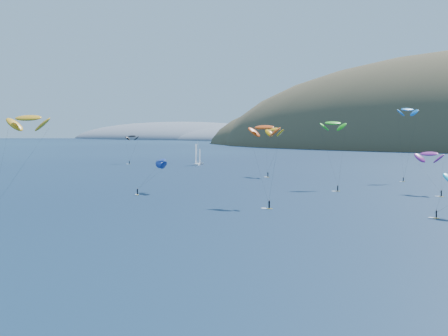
% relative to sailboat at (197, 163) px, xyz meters
% --- Properties ---
extents(ground, '(2800.00, 2800.00, 0.00)m').
position_rel_sailboat_xyz_m(ground, '(98.32, -206.29, -0.98)').
color(ground, black).
rests_on(ground, ground).
extents(headland, '(460.00, 250.00, 60.00)m').
position_rel_sailboat_xyz_m(headland, '(-346.94, 543.79, -4.35)').
color(headland, slate).
rests_on(headland, ground).
extents(sailboat, '(10.33, 9.62, 12.34)m').
position_rel_sailboat_xyz_m(sailboat, '(0.00, 0.00, 0.00)').
color(sailboat, silver).
rests_on(sailboat, ground).
extents(kitesurfer_1, '(10.44, 12.06, 21.32)m').
position_rel_sailboat_xyz_m(kitesurfer_1, '(63.11, -42.10, 17.65)').
color(kitesurfer_1, gold).
rests_on(kitesurfer_1, ground).
extents(kitesurfer_2, '(11.12, 14.12, 24.80)m').
position_rel_sailboat_xyz_m(kitesurfer_2, '(57.70, -165.23, 20.95)').
color(kitesurfer_2, gold).
rests_on(kitesurfer_2, ground).
extents(kitesurfer_3, '(10.29, 13.94, 23.30)m').
position_rel_sailboat_xyz_m(kitesurfer_3, '(100.10, -76.62, 19.98)').
color(kitesurfer_3, gold).
rests_on(kitesurfer_3, ground).
extents(kitesurfer_4, '(8.15, 7.89, 28.16)m').
position_rel_sailboat_xyz_m(kitesurfer_4, '(114.98, -39.94, 24.96)').
color(kitesurfer_4, gold).
rests_on(kitesurfer_4, ground).
extents(kitesurfer_6, '(10.37, 10.00, 14.29)m').
position_rel_sailboat_xyz_m(kitesurfer_6, '(130.88, -78.95, 10.86)').
color(kitesurfer_6, gold).
rests_on(kitesurfer_6, ground).
extents(kitesurfer_9, '(9.75, 9.49, 21.98)m').
position_rel_sailboat_xyz_m(kitesurfer_9, '(99.75, -126.21, 18.69)').
color(kitesurfer_9, gold).
rests_on(kitesurfer_9, ground).
extents(kitesurfer_10, '(8.43, 14.59, 11.85)m').
position_rel_sailboat_xyz_m(kitesurfer_10, '(59.46, -114.79, 8.62)').
color(kitesurfer_10, gold).
rests_on(kitesurfer_10, ground).
extents(kitesurfer_12, '(7.78, 8.35, 16.51)m').
position_rel_sailboat_xyz_m(kitesurfer_12, '(-38.20, -4.66, 13.49)').
color(kitesurfer_12, gold).
rests_on(kitesurfer_12, ground).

